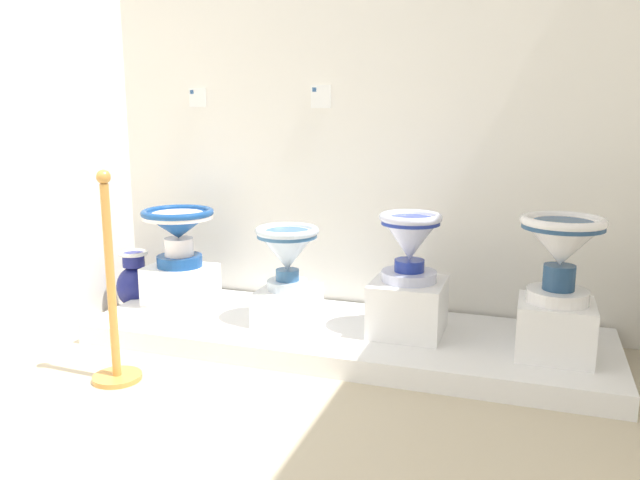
% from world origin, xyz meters
% --- Properties ---
extents(wall_back, '(3.40, 0.06, 3.10)m').
position_xyz_m(wall_back, '(1.60, 2.74, 1.55)').
color(wall_back, white).
rests_on(wall_back, ground_plane).
extents(display_platform, '(2.73, 0.86, 0.11)m').
position_xyz_m(display_platform, '(1.60, 2.26, 0.05)').
color(display_platform, white).
rests_on(display_platform, ground_plane).
extents(plinth_block_pale_glazed, '(0.38, 0.29, 0.22)m').
position_xyz_m(plinth_block_pale_glazed, '(0.56, 2.35, 0.22)').
color(plinth_block_pale_glazed, white).
rests_on(plinth_block_pale_glazed, display_platform).
extents(antique_toilet_pale_glazed, '(0.42, 0.42, 0.34)m').
position_xyz_m(antique_toilet_pale_glazed, '(0.56, 2.35, 0.57)').
color(antique_toilet_pale_glazed, navy).
rests_on(antique_toilet_pale_glazed, plinth_block_pale_glazed).
extents(plinth_block_tall_cobalt, '(0.30, 0.35, 0.18)m').
position_xyz_m(plinth_block_tall_cobalt, '(1.28, 2.24, 0.20)').
color(plinth_block_tall_cobalt, white).
rests_on(plinth_block_tall_cobalt, display_platform).
extents(antique_toilet_tall_cobalt, '(0.34, 0.34, 0.34)m').
position_xyz_m(antique_toilet_tall_cobalt, '(1.28, 2.24, 0.51)').
color(antique_toilet_tall_cobalt, silver).
rests_on(antique_toilet_tall_cobalt, plinth_block_tall_cobalt).
extents(plinth_block_leftmost, '(0.36, 0.39, 0.28)m').
position_xyz_m(plinth_block_leftmost, '(1.93, 2.28, 0.25)').
color(plinth_block_leftmost, white).
rests_on(plinth_block_leftmost, display_platform).
extents(antique_toilet_leftmost, '(0.32, 0.32, 0.35)m').
position_xyz_m(antique_toilet_leftmost, '(1.93, 2.28, 0.60)').
color(antique_toilet_leftmost, silver).
rests_on(antique_toilet_leftmost, plinth_block_leftmost).
extents(plinth_block_squat_floral, '(0.34, 0.33, 0.26)m').
position_xyz_m(plinth_block_squat_floral, '(2.64, 2.19, 0.24)').
color(plinth_block_squat_floral, white).
rests_on(plinth_block_squat_floral, display_platform).
extents(antique_toilet_squat_floral, '(0.38, 0.38, 0.40)m').
position_xyz_m(antique_toilet_squat_floral, '(2.64, 2.19, 0.64)').
color(antique_toilet_squat_floral, white).
rests_on(antique_toilet_squat_floral, plinth_block_squat_floral).
extents(info_placard_first, '(0.11, 0.01, 0.11)m').
position_xyz_m(info_placard_first, '(0.52, 2.70, 1.31)').
color(info_placard_first, white).
extents(info_placard_second, '(0.12, 0.01, 0.13)m').
position_xyz_m(info_placard_second, '(1.32, 2.70, 1.31)').
color(info_placard_second, white).
extents(decorative_vase_companion, '(0.23, 0.23, 0.39)m').
position_xyz_m(decorative_vase_companion, '(0.20, 2.40, 0.18)').
color(decorative_vase_companion, white).
rests_on(decorative_vase_companion, ground_plane).
extents(stanchion_post_near_left, '(0.23, 0.23, 0.99)m').
position_xyz_m(stanchion_post_near_left, '(0.72, 1.50, 0.32)').
color(stanchion_post_near_left, '#CE8E41').
rests_on(stanchion_post_near_left, ground_plane).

